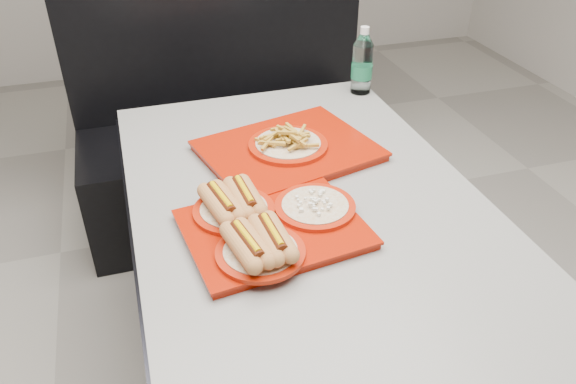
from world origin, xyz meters
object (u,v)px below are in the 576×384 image
object	(u,v)px
booth_bench	(228,132)
tray_far	(288,147)
diner_table	(307,249)
tray_near	(266,223)
water_bottle	(362,65)

from	to	relation	value
booth_bench	tray_far	bearing A→B (deg)	-88.80
diner_table	tray_far	distance (m)	0.31
diner_table	tray_far	bearing A→B (deg)	85.70
booth_bench	tray_near	bearing A→B (deg)	-96.81
tray_near	water_bottle	distance (m)	0.90
tray_near	tray_far	bearing A→B (deg)	65.06
booth_bench	water_bottle	size ratio (longest dim) A/B	5.68
tray_far	water_bottle	world-z (taller)	water_bottle
tray_near	tray_far	distance (m)	0.38
diner_table	tray_near	bearing A→B (deg)	-142.87
diner_table	booth_bench	xyz separation A→B (m)	(0.00, 1.09, -0.18)
diner_table	water_bottle	size ratio (longest dim) A/B	5.97
diner_table	water_bottle	world-z (taller)	water_bottle
tray_near	tray_far	size ratio (longest dim) A/B	0.81
diner_table	tray_far	xyz separation A→B (m)	(0.02, 0.24, 0.19)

